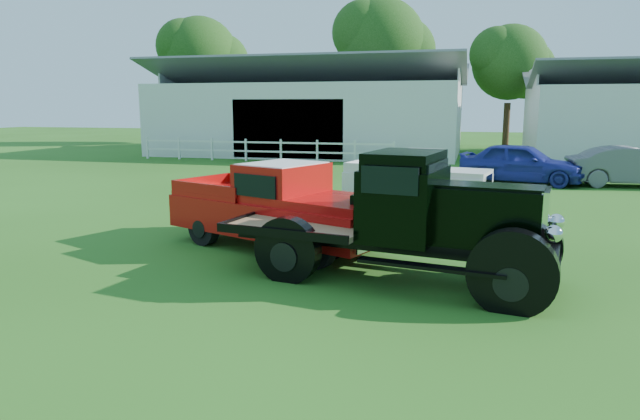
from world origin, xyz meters
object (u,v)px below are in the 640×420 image
(misc_car_blue, at_px, (521,163))
(white_pickup, at_px, (417,178))
(misc_car_grey, at_px, (632,167))
(red_pickup, at_px, (279,205))
(vintage_flatbed, at_px, (398,216))

(misc_car_blue, bearing_deg, white_pickup, 163.51)
(white_pickup, bearing_deg, misc_car_grey, 50.40)
(red_pickup, height_order, white_pickup, red_pickup)
(misc_car_blue, relative_size, misc_car_grey, 1.03)
(red_pickup, distance_m, misc_car_grey, 15.42)
(misc_car_grey, bearing_deg, red_pickup, 137.37)
(vintage_flatbed, relative_size, misc_car_grey, 1.24)
(misc_car_blue, bearing_deg, misc_car_grey, -74.51)
(vintage_flatbed, distance_m, red_pickup, 3.08)
(red_pickup, distance_m, misc_car_blue, 13.28)
(white_pickup, distance_m, misc_car_grey, 9.37)
(misc_car_blue, distance_m, misc_car_grey, 3.88)
(vintage_flatbed, distance_m, white_pickup, 7.79)
(white_pickup, distance_m, misc_car_blue, 6.72)
(vintage_flatbed, height_order, red_pickup, vintage_flatbed)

